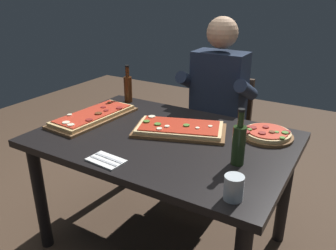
{
  "coord_description": "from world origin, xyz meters",
  "views": [
    {
      "loc": [
        0.91,
        -1.46,
        1.52
      ],
      "look_at": [
        0.0,
        0.05,
        0.79
      ],
      "focal_mm": 36.13,
      "sensor_mm": 36.0,
      "label": 1
    }
  ],
  "objects": [
    {
      "name": "oil_bottle_amber",
      "position": [
        -0.54,
        0.39,
        0.84
      ],
      "size": [
        0.06,
        0.06,
        0.27
      ],
      "color": "#47230F",
      "rests_on": "dining_table"
    },
    {
      "name": "seated_diner",
      "position": [
        -0.0,
        0.74,
        0.74
      ],
      "size": [
        0.53,
        0.41,
        1.33
      ],
      "color": "#23232D",
      "rests_on": "ground_plane"
    },
    {
      "name": "napkin_cutlery_set",
      "position": [
        -0.08,
        -0.39,
        0.74
      ],
      "size": [
        0.19,
        0.12,
        0.01
      ],
      "color": "white",
      "rests_on": "dining_table"
    },
    {
      "name": "dining_table",
      "position": [
        0.0,
        0.0,
        0.64
      ],
      "size": [
        1.4,
        0.96,
        0.74
      ],
      "color": "black",
      "rests_on": "ground_plane"
    },
    {
      "name": "pizza_round_far",
      "position": [
        0.5,
        0.28,
        0.76
      ],
      "size": [
        0.28,
        0.28,
        0.05
      ],
      "color": "brown",
      "rests_on": "dining_table"
    },
    {
      "name": "ground_plane",
      "position": [
        0.0,
        0.0,
        0.0
      ],
      "size": [
        6.4,
        6.4,
        0.0
      ],
      "primitive_type": "plane",
      "color": "#4C3828"
    },
    {
      "name": "diner_chair",
      "position": [
        -0.0,
        0.86,
        0.49
      ],
      "size": [
        0.44,
        0.44,
        0.87
      ],
      "color": "#3D2B1E",
      "rests_on": "ground_plane"
    },
    {
      "name": "pizza_rectangular_left",
      "position": [
        -0.52,
        -0.0,
        0.76
      ],
      "size": [
        0.29,
        0.59,
        0.05
      ],
      "color": "brown",
      "rests_on": "dining_table"
    },
    {
      "name": "wine_bottle_dark",
      "position": [
        0.46,
        -0.09,
        0.85
      ],
      "size": [
        0.06,
        0.06,
        0.27
      ],
      "color": "#233819",
      "rests_on": "dining_table"
    },
    {
      "name": "pizza_rectangular_front",
      "position": [
        0.05,
        0.1,
        0.76
      ],
      "size": [
        0.59,
        0.44,
        0.05
      ],
      "color": "brown",
      "rests_on": "dining_table"
    },
    {
      "name": "tumbler_near_camera",
      "position": [
        0.55,
        -0.37,
        0.78
      ],
      "size": [
        0.08,
        0.08,
        0.1
      ],
      "color": "silver",
      "rests_on": "dining_table"
    }
  ]
}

